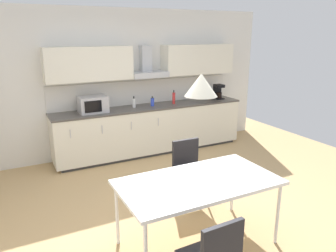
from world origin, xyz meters
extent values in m
cube|color=tan|center=(0.00, 0.00, -0.01)|extent=(8.12, 7.57, 0.02)
cube|color=silver|center=(0.00, 2.57, 1.34)|extent=(6.49, 0.10, 2.67)
cube|color=#333333|center=(0.66, 2.22, 0.03)|extent=(3.53, 0.56, 0.05)
cube|color=silver|center=(0.66, 2.22, 0.46)|extent=(3.67, 0.60, 0.82)
cube|color=#4C4742|center=(0.66, 2.22, 0.89)|extent=(3.69, 0.62, 0.03)
cube|color=silver|center=(-0.91, 1.91, 0.67)|extent=(0.01, 0.01, 0.14)
cube|color=silver|center=(-0.38, 1.91, 0.67)|extent=(0.01, 0.01, 0.14)
cube|color=silver|center=(0.14, 1.91, 0.67)|extent=(0.01, 0.01, 0.14)
cube|color=silver|center=(0.66, 1.91, 0.67)|extent=(0.01, 0.01, 0.14)
cube|color=silver|center=(0.66, 2.51, 1.13)|extent=(3.67, 0.02, 0.45)
cube|color=silver|center=(-0.43, 2.35, 1.73)|extent=(1.49, 0.34, 0.58)
cube|color=silver|center=(1.76, 2.35, 1.73)|extent=(1.49, 0.34, 0.58)
cube|color=#B7BABF|center=(0.66, 2.33, 1.49)|extent=(0.69, 0.40, 0.10)
cube|color=#B7BABF|center=(0.66, 2.44, 1.75)|extent=(0.20, 0.16, 0.53)
cube|color=#ADADB2|center=(-0.43, 2.22, 1.04)|extent=(0.48, 0.34, 0.28)
cube|color=black|center=(-0.47, 2.05, 1.04)|extent=(0.29, 0.01, 0.20)
cube|color=black|center=(2.21, 2.22, 0.91)|extent=(0.18, 0.18, 0.02)
cylinder|color=black|center=(2.21, 2.21, 0.98)|extent=(0.12, 0.12, 0.12)
cube|color=black|center=(2.21, 2.28, 1.05)|extent=(0.16, 0.08, 0.30)
cube|color=black|center=(2.21, 2.21, 1.17)|extent=(0.18, 0.16, 0.06)
cylinder|color=blue|center=(0.69, 2.22, 0.98)|extent=(0.07, 0.07, 0.15)
cylinder|color=black|center=(0.69, 2.22, 1.07)|extent=(0.03, 0.03, 0.03)
cylinder|color=brown|center=(2.01, 2.26, 0.99)|extent=(0.08, 0.08, 0.16)
cylinder|color=black|center=(2.01, 2.26, 1.09)|extent=(0.03, 0.03, 0.04)
cylinder|color=white|center=(0.33, 2.25, 0.99)|extent=(0.06, 0.06, 0.17)
cylinder|color=black|center=(0.33, 2.25, 1.09)|extent=(0.02, 0.02, 0.04)
cylinder|color=red|center=(1.15, 2.22, 1.01)|extent=(0.06, 0.06, 0.22)
cylinder|color=black|center=(1.15, 2.22, 1.15)|extent=(0.02, 0.02, 0.05)
cube|color=white|center=(-0.09, -0.65, 0.73)|extent=(1.67, 0.90, 0.04)
cylinder|color=silver|center=(0.68, -1.04, 0.36)|extent=(0.04, 0.04, 0.71)
cylinder|color=silver|center=(-0.87, -0.27, 0.36)|extent=(0.04, 0.04, 0.71)
cylinder|color=silver|center=(0.68, -0.27, 0.36)|extent=(0.04, 0.04, 0.71)
cube|color=black|center=(0.28, 0.09, 0.45)|extent=(0.41, 0.41, 0.04)
cube|color=black|center=(0.29, 0.27, 0.67)|extent=(0.38, 0.05, 0.40)
cylinder|color=silver|center=(0.45, -0.08, 0.21)|extent=(0.02, 0.02, 0.43)
cylinder|color=silver|center=(0.11, -0.07, 0.21)|extent=(0.02, 0.02, 0.43)
cylinder|color=silver|center=(0.46, 0.26, 0.21)|extent=(0.02, 0.02, 0.43)
cylinder|color=silver|center=(0.12, 0.27, 0.21)|extent=(0.02, 0.02, 0.43)
cube|color=black|center=(-0.46, -1.58, 0.67)|extent=(0.38, 0.05, 0.40)
cone|color=silver|center=(-0.09, -0.65, 1.75)|extent=(0.32, 0.32, 0.22)
camera|label=1|loc=(-1.80, -3.29, 2.24)|focal=35.00mm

